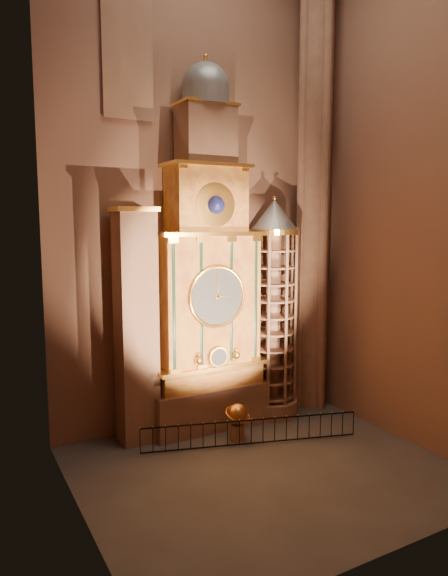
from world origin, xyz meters
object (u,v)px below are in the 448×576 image
celestial_globe (238,419)px  iron_railing (251,432)px  portrait_tower (136,326)px  astronomical_clock (207,286)px  stair_turret (273,311)px

celestial_globe → iron_railing: (0.23, -0.78, -0.38)m
portrait_tower → celestial_globe: portrait_tower is taller
astronomical_clock → iron_railing: 6.75m
portrait_tower → celestial_globe: bearing=-28.6°
celestial_globe → iron_railing: 0.90m
astronomical_clock → iron_railing: bearing=-76.8°
celestial_globe → stair_turret: bearing=30.7°
stair_turret → portrait_tower: bearing=177.7°
astronomical_clock → stair_turret: astronomical_clock is taller
astronomical_clock → stair_turret: size_ratio=1.55×
stair_turret → celestial_globe: 5.57m
portrait_tower → stair_turret: stair_turret is taller
portrait_tower → celestial_globe: size_ratio=6.23×
portrait_tower → stair_turret: bearing=-2.3°
iron_railing → stair_turret: bearing=42.6°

